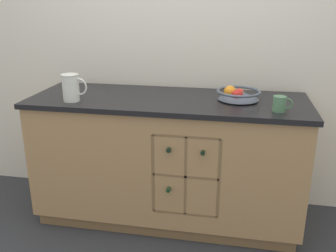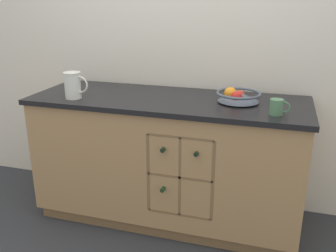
% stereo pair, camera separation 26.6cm
% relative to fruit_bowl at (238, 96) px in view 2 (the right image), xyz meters
% --- Properties ---
extents(ground_plane, '(14.00, 14.00, 0.00)m').
position_rel_fruit_bowl_xyz_m(ground_plane, '(-0.48, -0.03, -0.98)').
color(ground_plane, '#2D3035').
extents(back_wall, '(4.40, 0.06, 2.55)m').
position_rel_fruit_bowl_xyz_m(back_wall, '(-0.48, 0.37, 0.29)').
color(back_wall, silver).
rests_on(back_wall, ground_plane).
extents(kitchen_island, '(1.93, 0.71, 0.94)m').
position_rel_fruit_bowl_xyz_m(kitchen_island, '(-0.47, -0.03, -0.51)').
color(kitchen_island, brown).
rests_on(kitchen_island, ground_plane).
extents(fruit_bowl, '(0.30, 0.30, 0.09)m').
position_rel_fruit_bowl_xyz_m(fruit_bowl, '(0.00, 0.00, 0.00)').
color(fruit_bowl, '#4C5666').
rests_on(fruit_bowl, kitchen_island).
extents(white_pitcher, '(0.17, 0.12, 0.18)m').
position_rel_fruit_bowl_xyz_m(white_pitcher, '(-1.10, -0.22, 0.05)').
color(white_pitcher, silver).
rests_on(white_pitcher, kitchen_island).
extents(ceramic_mug, '(0.12, 0.08, 0.10)m').
position_rel_fruit_bowl_xyz_m(ceramic_mug, '(0.26, -0.21, 0.00)').
color(ceramic_mug, '#4C7A56').
rests_on(ceramic_mug, kitchen_island).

